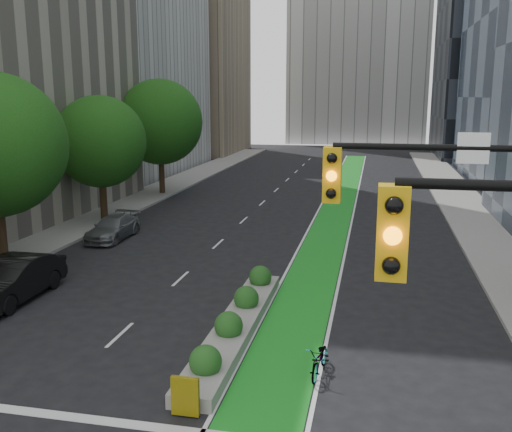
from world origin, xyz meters
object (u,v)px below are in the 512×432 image
at_px(parked_car_left_mid, 13,280).
at_px(median_planter, 237,321).
at_px(bicycle, 320,359).
at_px(parked_car_left_far, 113,228).

bearing_deg(parked_car_left_mid, median_planter, -7.65).
xyz_separation_m(bicycle, parked_car_left_mid, (-12.09, 3.53, 0.37)).
bearing_deg(bicycle, parked_car_left_far, 140.62).
xyz_separation_m(median_planter, parked_car_left_far, (-9.64, 10.87, 0.25)).
xyz_separation_m(median_planter, parked_car_left_mid, (-9.09, 1.17, 0.45)).
bearing_deg(median_planter, parked_car_left_far, 131.55).
bearing_deg(median_planter, parked_car_left_mid, 172.69).
distance_m(parked_car_left_mid, parked_car_left_far, 9.73).
relative_size(median_planter, bicycle, 5.94).
distance_m(median_planter, parked_car_left_mid, 9.17).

